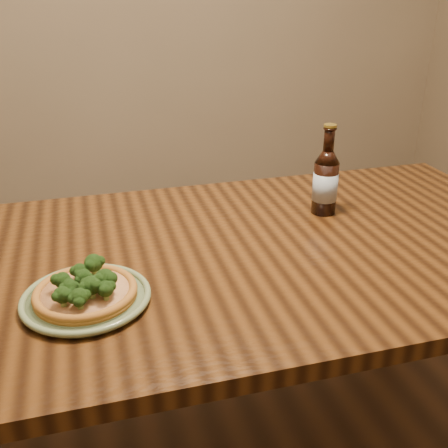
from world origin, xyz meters
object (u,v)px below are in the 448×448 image
object	(u,v)px
table	(253,277)
pizza	(86,290)
plate	(86,298)
beer_bottle	(326,181)

from	to	relation	value
table	pizza	world-z (taller)	pizza
plate	pizza	xyz separation A→B (m)	(0.00, -0.00, 0.02)
table	plate	distance (m)	0.45
beer_bottle	table	bearing A→B (deg)	-162.88
table	beer_bottle	distance (m)	0.34
plate	pizza	distance (m)	0.02
pizza	table	bearing A→B (deg)	20.39
plate	pizza	world-z (taller)	pizza
pizza	beer_bottle	xyz separation A→B (m)	(0.66, 0.29, 0.06)
table	plate	xyz separation A→B (m)	(-0.41, -0.15, 0.10)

